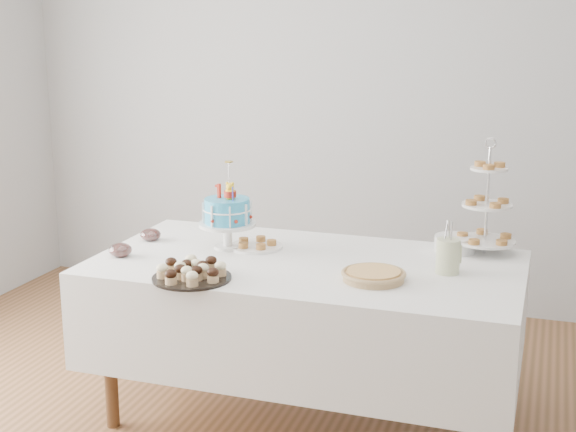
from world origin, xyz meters
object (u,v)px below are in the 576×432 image
(jam_bowl_a, at_px, (120,250))
(jam_bowl_b, at_px, (151,235))
(cupcake_tray, at_px, (192,271))
(utensil_pitcher, at_px, (448,255))
(tiered_stand, at_px, (487,206))
(table, at_px, (306,309))
(pastry_plate, at_px, (256,244))
(birthday_cake, at_px, (227,226))
(pie, at_px, (374,275))
(plate_stack, at_px, (455,244))

(jam_bowl_a, relative_size, jam_bowl_b, 1.04)
(cupcake_tray, distance_m, utensil_pitcher, 1.10)
(tiered_stand, distance_m, utensil_pitcher, 0.41)
(table, distance_m, cupcake_tray, 0.61)
(pastry_plate, xyz_separation_m, jam_bowl_a, (-0.54, -0.33, 0.01))
(table, xyz_separation_m, jam_bowl_b, (-0.84, 0.10, 0.26))
(tiered_stand, bearing_deg, jam_bowl_a, -159.75)
(pastry_plate, bearing_deg, birthday_cake, -155.78)
(birthday_cake, height_order, pastry_plate, birthday_cake)
(table, xyz_separation_m, jam_bowl_a, (-0.84, -0.20, 0.26))
(pastry_plate, bearing_deg, tiered_stand, 13.69)
(utensil_pitcher, bearing_deg, pie, -147.42)
(birthday_cake, bearing_deg, cupcake_tray, -69.81)
(pie, relative_size, tiered_stand, 0.50)
(pie, relative_size, jam_bowl_a, 2.57)
(pie, bearing_deg, birthday_cake, 161.61)
(table, bearing_deg, cupcake_tray, -133.71)
(cupcake_tray, height_order, pastry_plate, cupcake_tray)
(plate_stack, xyz_separation_m, jam_bowl_a, (-1.46, -0.57, -0.01))
(cupcake_tray, height_order, plate_stack, cupcake_tray)
(pie, bearing_deg, jam_bowl_b, 167.16)
(pie, bearing_deg, plate_stack, 64.04)
(pie, xyz_separation_m, jam_bowl_a, (-1.19, -0.02, 0.01))
(table, xyz_separation_m, plate_stack, (0.62, 0.38, 0.26))
(pie, bearing_deg, jam_bowl_a, -178.96)
(tiered_stand, bearing_deg, cupcake_tray, -145.08)
(jam_bowl_a, bearing_deg, pie, 1.04)
(pastry_plate, relative_size, jam_bowl_a, 2.40)
(table, distance_m, birthday_cake, 0.55)
(table, bearing_deg, pie, -26.57)
(birthday_cake, distance_m, pastry_plate, 0.17)
(pie, xyz_separation_m, tiered_stand, (0.40, 0.57, 0.20))
(pie, height_order, jam_bowl_a, jam_bowl_a)
(jam_bowl_a, height_order, utensil_pitcher, utensil_pitcher)
(birthday_cake, bearing_deg, plate_stack, 31.80)
(cupcake_tray, distance_m, pastry_plate, 0.54)
(cupcake_tray, height_order, utensil_pitcher, utensil_pitcher)
(utensil_pitcher, bearing_deg, tiered_stand, 67.50)
(pie, distance_m, pastry_plate, 0.71)
(cupcake_tray, distance_m, jam_bowl_b, 0.68)
(birthday_cake, distance_m, tiered_stand, 1.22)
(birthday_cake, distance_m, jam_bowl_b, 0.43)
(tiered_stand, distance_m, jam_bowl_a, 1.71)
(plate_stack, bearing_deg, jam_bowl_b, -169.11)
(pie, relative_size, utensil_pitcher, 1.19)
(cupcake_tray, relative_size, pie, 1.23)
(pie, bearing_deg, utensil_pitcher, 36.16)
(pastry_plate, bearing_deg, jam_bowl_a, -148.61)
(cupcake_tray, xyz_separation_m, jam_bowl_b, (-0.46, 0.50, -0.01))
(cupcake_tray, bearing_deg, tiered_stand, 34.92)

